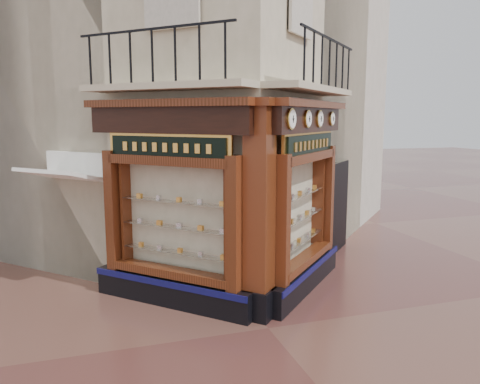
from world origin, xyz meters
name	(u,v)px	position (x,y,z in m)	size (l,w,h in m)	color
ground	(268,328)	(0.00, 0.00, 0.00)	(80.00, 80.00, 0.00)	#522B26
main_building	(191,32)	(0.00, 6.16, 6.00)	(8.00, 8.00, 12.00)	beige
neighbour_left	(98,58)	(-2.47, 8.63, 5.50)	(8.00, 8.00, 11.00)	beige
neighbour_right	(247,63)	(2.47, 8.63, 5.50)	(8.00, 8.00, 11.00)	beige
shopfront_left	(171,206)	(-1.41, 1.57, 1.98)	(2.86, 2.86, 3.98)	black
shopfront_right	(305,198)	(1.41, 1.57, 1.98)	(2.86, 2.86, 3.98)	black
corner_pilaster	(259,214)	(0.00, 0.50, 1.95)	(0.85, 0.85, 3.98)	black
balcony	(242,87)	(0.00, 1.49, 4.22)	(5.94, 2.97, 1.03)	beige
clock_a	(291,119)	(0.59, 0.48, 3.62)	(0.30, 0.30, 0.38)	gold
clock_b	(308,119)	(1.20, 1.10, 3.62)	(0.28, 0.28, 0.34)	gold
clock_c	(320,119)	(1.72, 1.62, 3.62)	(0.29, 0.29, 0.36)	gold
clock_d	(332,119)	(2.35, 2.24, 3.62)	(0.25, 0.25, 0.31)	gold
awning	(66,286)	(-3.47, 3.26, 0.00)	(1.68, 1.01, 0.08)	white
signboard_left	(167,147)	(-1.46, 1.51, 3.10)	(1.98, 1.98, 0.53)	gold
signboard_right	(310,145)	(1.46, 1.51, 3.10)	(2.05, 2.05, 0.55)	gold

